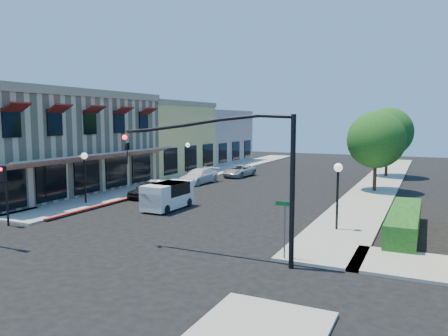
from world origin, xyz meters
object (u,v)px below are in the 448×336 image
at_px(lamppost_left_near, 85,165).
at_px(white_van, 167,194).
at_px(lamppost_left_far, 188,151).
at_px(street_tree_b, 388,132).
at_px(secondary_signal, 5,184).
at_px(lamppost_right_near, 338,179).
at_px(lamppost_right_far, 374,156).
at_px(parked_car_b, 157,188).
at_px(street_name_sign, 285,221).
at_px(parked_car_d, 239,171).
at_px(parked_car_a, 148,190).
at_px(street_tree_a, 376,140).
at_px(signal_mast_arm, 241,162).
at_px(parked_car_c, 199,176).

relative_size(lamppost_left_near, white_van, 0.92).
bearing_deg(lamppost_left_far, street_tree_b, 30.03).
height_order(secondary_signal, lamppost_left_near, lamppost_left_near).
xyz_separation_m(lamppost_right_near, lamppost_right_far, (0.00, 16.00, 0.00)).
bearing_deg(white_van, parked_car_b, 131.12).
distance_m(street_name_sign, parked_car_d, 26.81).
height_order(lamppost_left_far, parked_car_a, lamppost_left_far).
bearing_deg(secondary_signal, lamppost_left_near, 94.34).
height_order(street_tree_b, parked_car_a, street_tree_b).
distance_m(street_tree_a, lamppost_left_near, 22.30).
xyz_separation_m(street_tree_b, lamppost_left_near, (-17.30, -24.00, -1.81)).
height_order(lamppost_right_near, parked_car_b, lamppost_right_near).
height_order(secondary_signal, lamppost_left_far, lamppost_left_far).
relative_size(lamppost_right_near, white_van, 0.92).
height_order(street_tree_b, parked_car_b, street_tree_b).
distance_m(lamppost_left_far, lamppost_right_far, 17.12).
bearing_deg(lamppost_right_near, parked_car_b, 160.43).
distance_m(signal_mast_arm, parked_car_a, 16.37).
bearing_deg(parked_car_a, parked_car_c, 93.41).
xyz_separation_m(signal_mast_arm, parked_car_d, (-10.66, 24.50, -3.48)).
height_order(street_tree_a, secondary_signal, street_tree_a).
bearing_deg(street_tree_b, street_name_sign, -92.50).
xyz_separation_m(secondary_signal, lamppost_left_far, (-0.50, 20.59, 0.42)).
xyz_separation_m(lamppost_right_far, parked_car_d, (-13.30, 2.00, -2.13)).
bearing_deg(lamppost_right_far, street_tree_a, -81.47).
relative_size(white_van, parked_car_b, 1.12).
relative_size(street_name_sign, parked_car_b, 0.72).
bearing_deg(parked_car_c, lamppost_left_near, -95.73).
height_order(secondary_signal, lamppost_right_near, lamppost_right_near).
bearing_deg(white_van, parked_car_d, 97.65).
xyz_separation_m(lamppost_left_far, parked_car_c, (2.30, -2.00, -2.06)).
bearing_deg(street_tree_a, secondary_signal, -129.21).
bearing_deg(lamppost_left_far, parked_car_d, 47.23).
xyz_separation_m(street_tree_a, parked_car_b, (-15.00, -8.77, -3.62)).
xyz_separation_m(street_name_sign, lamppost_right_near, (1.00, 5.80, 1.04)).
height_order(street_tree_b, parked_car_c, street_tree_b).
xyz_separation_m(lamppost_left_near, lamppost_right_near, (17.00, 0.00, 0.00)).
bearing_deg(lamppost_right_far, street_name_sign, -92.63).
bearing_deg(lamppost_left_near, street_tree_a, 38.98).
relative_size(street_tree_a, secondary_signal, 1.95).
bearing_deg(signal_mast_arm, lamppost_right_far, 83.30).
distance_m(street_name_sign, lamppost_right_far, 21.85).
relative_size(street_tree_b, parked_car_c, 1.51).
relative_size(secondary_signal, lamppost_left_far, 0.93).
bearing_deg(parked_car_a, street_tree_b, 56.54).
bearing_deg(parked_car_c, parked_car_b, -84.88).
relative_size(street_tree_a, parked_car_c, 1.39).
bearing_deg(street_name_sign, secondary_signal, -177.07).
relative_size(street_tree_b, lamppost_right_far, 1.97).
distance_m(signal_mast_arm, parked_car_b, 17.19).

